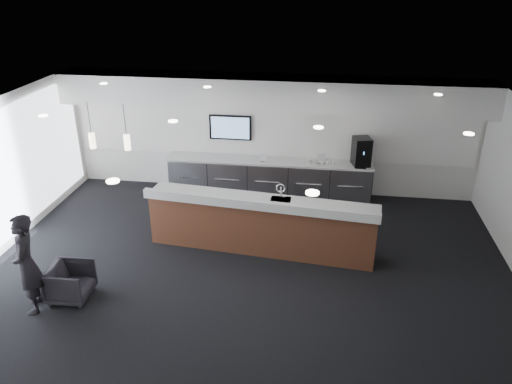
# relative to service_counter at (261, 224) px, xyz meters

# --- Properties ---
(ground) EXTENTS (10.00, 10.00, 0.00)m
(ground) POSITION_rel_service_counter_xyz_m (-0.15, -1.03, -0.58)
(ground) COLOR black
(ground) RESTS_ON ground
(ceiling) EXTENTS (10.00, 8.00, 0.02)m
(ceiling) POSITION_rel_service_counter_xyz_m (-0.15, -1.03, 2.42)
(ceiling) COLOR black
(ceiling) RESTS_ON back_wall
(back_wall) EXTENTS (10.00, 0.02, 3.00)m
(back_wall) POSITION_rel_service_counter_xyz_m (-0.15, 2.97, 0.92)
(back_wall) COLOR white
(back_wall) RESTS_ON ground
(soffit_bulkhead) EXTENTS (10.00, 0.90, 0.70)m
(soffit_bulkhead) POSITION_rel_service_counter_xyz_m (-0.15, 2.52, 2.07)
(soffit_bulkhead) COLOR white
(soffit_bulkhead) RESTS_ON back_wall
(alcove_panel) EXTENTS (9.80, 0.06, 1.40)m
(alcove_panel) POSITION_rel_service_counter_xyz_m (-0.15, 2.94, 1.02)
(alcove_panel) COLOR white
(alcove_panel) RESTS_ON back_wall
(back_credenza) EXTENTS (5.06, 0.66, 0.95)m
(back_credenza) POSITION_rel_service_counter_xyz_m (-0.15, 2.61, -0.10)
(back_credenza) COLOR #919399
(back_credenza) RESTS_ON ground
(wall_tv) EXTENTS (1.05, 0.08, 0.62)m
(wall_tv) POSITION_rel_service_counter_xyz_m (-1.15, 2.88, 1.07)
(wall_tv) COLOR black
(wall_tv) RESTS_ON back_wall
(pendant_left) EXTENTS (0.12, 0.12, 0.30)m
(pendant_left) POSITION_rel_service_counter_xyz_m (-2.55, -0.23, 1.67)
(pendant_left) COLOR #FFECC6
(pendant_left) RESTS_ON ceiling
(pendant_right) EXTENTS (0.12, 0.12, 0.30)m
(pendant_right) POSITION_rel_service_counter_xyz_m (-3.25, -0.23, 1.67)
(pendant_right) COLOR #FFECC6
(pendant_right) RESTS_ON ceiling
(ceiling_can_lights) EXTENTS (7.00, 5.00, 0.02)m
(ceiling_can_lights) POSITION_rel_service_counter_xyz_m (-0.15, -1.03, 2.39)
(ceiling_can_lights) COLOR silver
(ceiling_can_lights) RESTS_ON ceiling
(service_counter) EXTENTS (4.68, 1.25, 1.49)m
(service_counter) POSITION_rel_service_counter_xyz_m (0.00, 0.00, 0.00)
(service_counter) COLOR brown
(service_counter) RESTS_ON ground
(coffee_machine) EXTENTS (0.48, 0.55, 0.68)m
(coffee_machine) POSITION_rel_service_counter_xyz_m (2.05, 2.60, 0.71)
(coffee_machine) COLOR black
(coffee_machine) RESTS_ON back_credenza
(info_sign_left) EXTENTS (0.15, 0.05, 0.21)m
(info_sign_left) POSITION_rel_service_counter_xyz_m (-0.27, 2.49, 0.48)
(info_sign_left) COLOR silver
(info_sign_left) RESTS_ON back_credenza
(info_sign_right) EXTENTS (0.20, 0.03, 0.26)m
(info_sign_right) POSITION_rel_service_counter_xyz_m (1.13, 2.55, 0.50)
(info_sign_right) COLOR silver
(info_sign_right) RESTS_ON back_credenza
(armchair) EXTENTS (0.74, 0.72, 0.64)m
(armchair) POSITION_rel_service_counter_xyz_m (-3.06, -2.08, -0.26)
(armchair) COLOR black
(armchair) RESTS_ON ground
(lounge_guest) EXTENTS (0.65, 0.76, 1.76)m
(lounge_guest) POSITION_rel_service_counter_xyz_m (-3.55, -2.45, 0.30)
(lounge_guest) COLOR black
(lounge_guest) RESTS_ON ground
(cup_0) EXTENTS (0.09, 0.09, 0.08)m
(cup_0) POSITION_rel_service_counter_xyz_m (1.43, 2.52, 0.41)
(cup_0) COLOR white
(cup_0) RESTS_ON back_credenza
(cup_1) EXTENTS (0.12, 0.12, 0.08)m
(cup_1) POSITION_rel_service_counter_xyz_m (1.29, 2.52, 0.41)
(cup_1) COLOR white
(cup_1) RESTS_ON back_credenza
(cup_2) EXTENTS (0.11, 0.11, 0.08)m
(cup_2) POSITION_rel_service_counter_xyz_m (1.15, 2.52, 0.41)
(cup_2) COLOR white
(cup_2) RESTS_ON back_credenza
(cup_3) EXTENTS (0.12, 0.12, 0.08)m
(cup_3) POSITION_rel_service_counter_xyz_m (1.01, 2.52, 0.41)
(cup_3) COLOR white
(cup_3) RESTS_ON back_credenza
(cup_4) EXTENTS (0.12, 0.12, 0.08)m
(cup_4) POSITION_rel_service_counter_xyz_m (0.87, 2.52, 0.41)
(cup_4) COLOR white
(cup_4) RESTS_ON back_credenza
(cup_5) EXTENTS (0.10, 0.10, 0.08)m
(cup_5) POSITION_rel_service_counter_xyz_m (0.73, 2.52, 0.41)
(cup_5) COLOR white
(cup_5) RESTS_ON back_credenza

